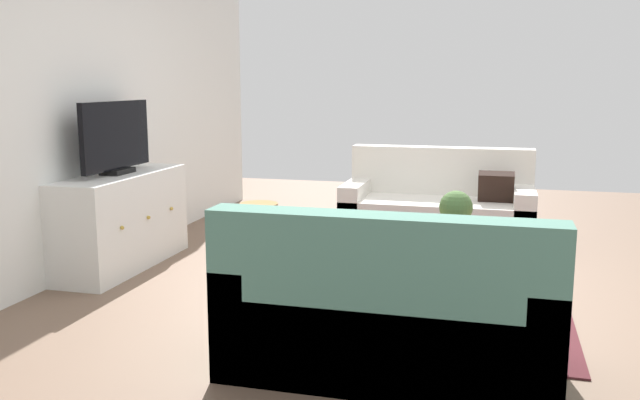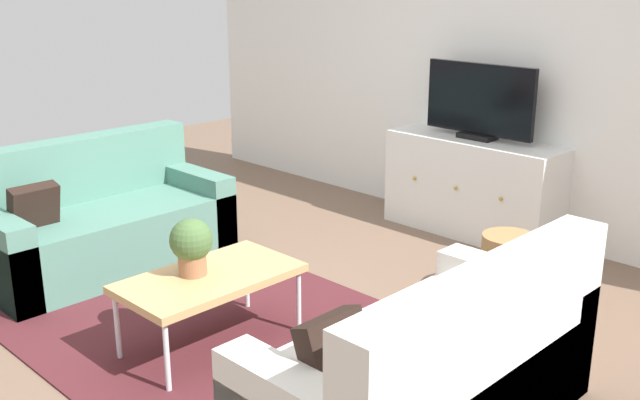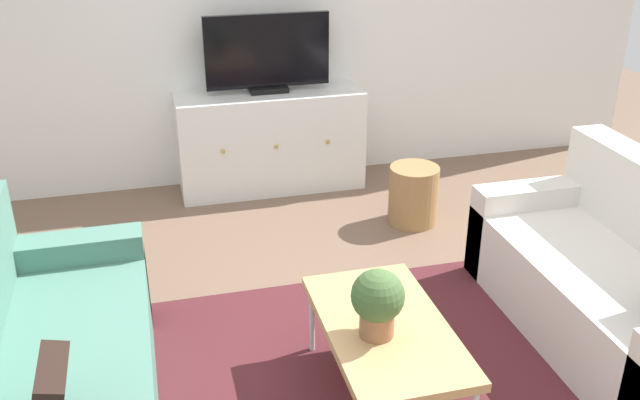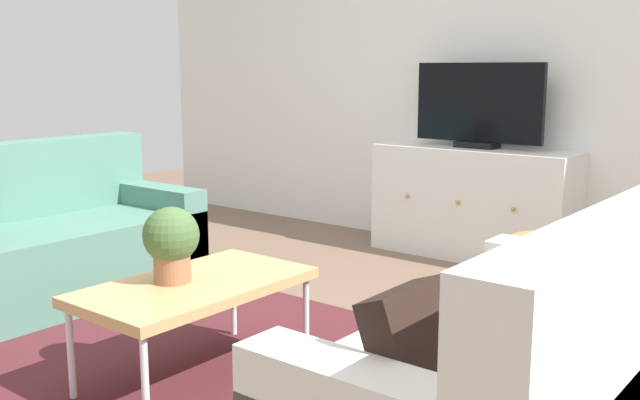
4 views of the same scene
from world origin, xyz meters
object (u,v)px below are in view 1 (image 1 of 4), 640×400
Objects in this scene: coffee_table at (447,237)px; couch_right_side at (438,213)px; tv_console at (123,221)px; wicker_basket at (259,226)px; potted_plant at (456,211)px; couch_left_side at (388,320)px; flat_screen_tv at (116,138)px.

couch_right_side is at bearing 7.28° from coffee_table.
couch_right_side is 2.76m from tv_console.
coffee_table is 2.34× the size of wicker_basket.
coffee_table is 0.22m from potted_plant.
couch_left_side is at bearing 173.35° from coffee_table.
tv_console is 0.66m from flat_screen_tv.
wicker_basket is at bearing -46.15° from flat_screen_tv.
tv_console is at bearing 89.20° from potted_plant.
couch_right_side is 1.48m from potted_plant.
coffee_table is 0.70× the size of tv_console.
couch_left_side is at bearing 180.00° from couch_right_side.
couch_right_side is at bearing 0.00° from couch_left_side.
flat_screen_tv is at bearing 120.25° from couch_right_side.
coffee_table is (-1.37, -0.17, 0.10)m from couch_right_side.
couch_left_side is 4.04× the size of wicker_basket.
couch_right_side reaches higher than wicker_basket.
couch_left_side is 2.91m from flat_screen_tv.
potted_plant is at bearing -90.79° from flat_screen_tv.
couch_right_side is (2.87, 0.00, 0.00)m from couch_left_side.
flat_screen_tv is (-0.00, 0.02, 0.66)m from tv_console.
flat_screen_tv is at bearing 89.21° from potted_plant.
couch_right_side is 5.33× the size of potted_plant.
potted_plant is at bearing -9.28° from couch_left_side.
coffee_table is 3.09× the size of potted_plant.
tv_console is at bearing 58.22° from couch_left_side.
coffee_table is at bearing -115.37° from wicker_basket.
couch_right_side is at bearing -59.75° from flat_screen_tv.
flat_screen_tv reaches higher than wicker_basket.
couch_left_side is 2.77m from wicker_basket.
wicker_basket is at bearing 33.50° from couch_left_side.
couch_right_side is 2.87m from flat_screen_tv.
couch_left_side is at bearing 170.72° from potted_plant.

